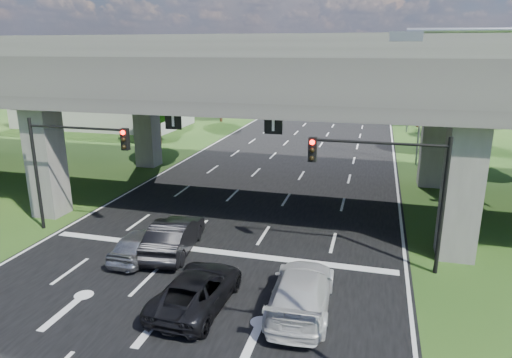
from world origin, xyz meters
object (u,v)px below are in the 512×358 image
at_px(signal_left, 69,155).
at_px(car_trailing, 197,289).
at_px(streetlight_beyond, 407,81).
at_px(car_white, 301,291).
at_px(signal_right, 391,177).
at_px(car_dark, 174,236).
at_px(streetlight_far, 417,94).
at_px(car_silver, 141,244).

height_order(signal_left, car_trailing, signal_left).
relative_size(streetlight_beyond, car_white, 1.87).
xyz_separation_m(signal_right, signal_left, (-15.65, 0.00, 0.00)).
bearing_deg(car_trailing, streetlight_beyond, -100.00).
bearing_deg(car_white, car_trailing, 8.59).
relative_size(car_dark, car_white, 0.92).
bearing_deg(streetlight_far, car_dark, -119.53).
distance_m(signal_left, streetlight_far, 26.95).
bearing_deg(streetlight_far, car_silver, -120.96).
distance_m(signal_right, car_trailing, 9.17).
bearing_deg(signal_left, streetlight_beyond, 63.57).
xyz_separation_m(signal_right, streetlight_far, (2.27, 20.06, 1.66)).
xyz_separation_m(streetlight_far, car_white, (-5.25, -24.44, -5.04)).
height_order(streetlight_far, car_dark, streetlight_far).
xyz_separation_m(car_white, car_trailing, (-3.81, -0.73, -0.09)).
distance_m(car_silver, car_dark, 1.58).
bearing_deg(streetlight_far, streetlight_beyond, 90.00).
height_order(car_silver, car_white, car_white).
relative_size(signal_left, car_dark, 1.21).
height_order(streetlight_beyond, car_trailing, streetlight_beyond).
height_order(streetlight_far, car_white, streetlight_far).
bearing_deg(car_white, signal_right, -126.37).
relative_size(streetlight_beyond, car_trailing, 2.03).
bearing_deg(streetlight_beyond, car_trailing, -102.40).
distance_m(signal_left, car_trailing, 10.81).
height_order(signal_right, car_white, signal_right).
distance_m(signal_right, car_dark, 10.23).
bearing_deg(car_dark, signal_left, -15.80).
height_order(streetlight_far, car_silver, streetlight_far).
height_order(streetlight_beyond, car_white, streetlight_beyond).
relative_size(streetlight_far, streetlight_beyond, 1.00).
bearing_deg(signal_right, car_white, -124.17).
distance_m(signal_left, car_dark, 6.95).
height_order(car_white, car_trailing, car_white).
relative_size(signal_right, signal_left, 1.00).
relative_size(car_silver, car_white, 0.74).
relative_size(signal_right, streetlight_beyond, 0.60).
bearing_deg(car_silver, streetlight_beyond, -108.96).
height_order(signal_right, streetlight_far, streetlight_far).
bearing_deg(streetlight_beyond, signal_left, -116.43).
relative_size(signal_left, car_silver, 1.52).
bearing_deg(car_trailing, car_silver, -35.79).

